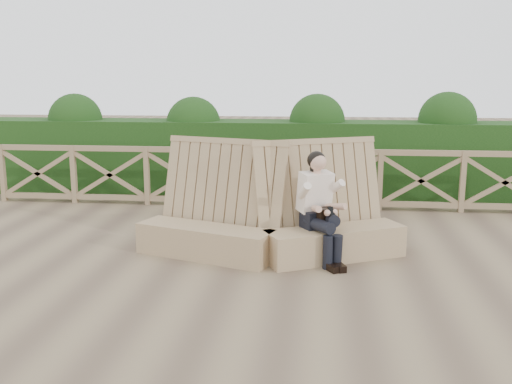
# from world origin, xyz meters

# --- Properties ---
(ground) EXTENTS (60.00, 60.00, 0.00)m
(ground) POSITION_xyz_m (0.00, 0.00, 0.00)
(ground) COLOR brown
(ground) RESTS_ON ground
(bench) EXTENTS (3.60, 1.51, 1.55)m
(bench) POSITION_xyz_m (0.43, 0.58, 0.39)
(bench) COLOR #987E57
(bench) RESTS_ON ground
(woman) EXTENTS (0.68, 0.92, 1.42)m
(woman) POSITION_xyz_m (1.08, 0.49, 0.74)
(woman) COLOR black
(woman) RESTS_ON ground
(guardrail) EXTENTS (10.10, 0.09, 1.10)m
(guardrail) POSITION_xyz_m (0.00, 3.50, 0.55)
(guardrail) COLOR olive
(guardrail) RESTS_ON ground
(hedge) EXTENTS (12.00, 1.20, 1.50)m
(hedge) POSITION_xyz_m (0.00, 4.70, 0.75)
(hedge) COLOR black
(hedge) RESTS_ON ground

